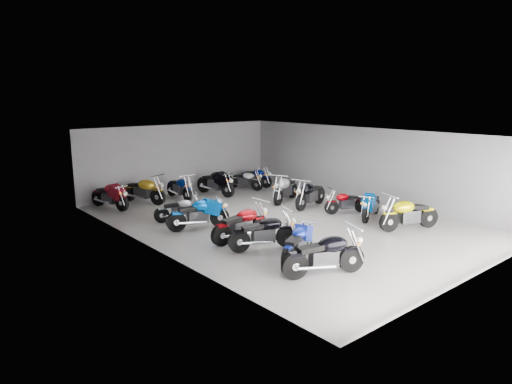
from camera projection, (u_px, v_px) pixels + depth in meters
ground at (280, 221)px, 16.71m from camera, size 14.00×14.00×0.00m
wall_back at (180, 158)px, 21.64m from camera, size 10.00×0.10×3.20m
wall_left at (155, 198)px, 13.24m from camera, size 0.10×14.00×3.20m
wall_right at (366, 165)px, 19.52m from camera, size 0.10×14.00×3.20m
ceiling at (281, 133)px, 16.05m from camera, size 10.00×14.00×0.04m
drain_grate at (290, 224)px, 16.34m from camera, size 0.32×0.32×0.01m
motorcycle_left_a at (325, 255)px, 11.58m from camera, size 2.16×1.01×1.00m
motorcycle_left_b at (298, 243)px, 12.66m from camera, size 1.94×0.94×0.90m
motorcycle_left_c at (264, 233)px, 13.55m from camera, size 2.07×0.91×0.95m
motorcycle_left_d at (242, 224)px, 14.38m from camera, size 2.22×0.43×0.98m
motorcycle_left_e at (199, 214)px, 15.65m from camera, size 2.16×0.80×0.98m
motorcycle_left_f at (180, 210)px, 16.63m from camera, size 1.73×0.88×0.81m
motorcycle_right_b at (409, 214)px, 15.57m from camera, size 2.21×0.97×1.01m
motorcycle_right_c at (371, 205)px, 17.02m from camera, size 2.02×0.93×0.94m
motorcycle_right_d at (346, 202)px, 17.77m from camera, size 1.74×0.87×0.81m
motorcycle_right_e at (310, 194)px, 18.75m from camera, size 2.23×0.73×1.00m
motorcycle_right_f at (285, 189)px, 19.76m from camera, size 2.19×1.08×1.02m
motorcycle_back_a at (110, 196)px, 18.50m from camera, size 0.71×2.17×0.97m
motorcycle_back_b at (143, 191)px, 19.41m from camera, size 1.10×2.18×1.02m
motorcycle_back_c at (180, 188)px, 20.26m from camera, size 0.43×2.13×0.93m
motorcycle_back_d at (216, 183)px, 21.07m from camera, size 0.57×2.35×1.04m
motorcycle_back_e at (245, 180)px, 22.29m from camera, size 0.90×1.85×0.86m
motorcycle_back_f at (256, 177)px, 23.12m from camera, size 0.56×2.00×0.88m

